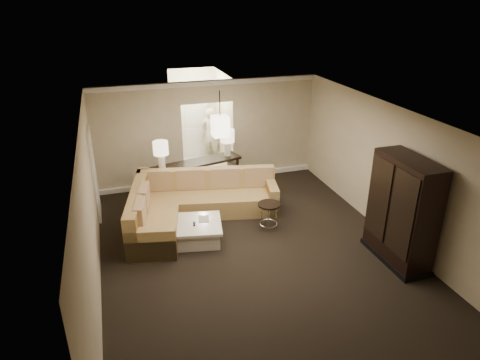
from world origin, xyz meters
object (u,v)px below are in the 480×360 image
object	(u,v)px
console_table	(197,175)
drink_table	(269,211)
sectional_sofa	(191,204)
person	(211,131)
coffee_table	(197,231)
armoire	(402,213)

from	to	relation	value
console_table	drink_table	bearing A→B (deg)	-75.79
sectional_sofa	console_table	world-z (taller)	sectional_sofa
console_table	person	distance (m)	2.61
sectional_sofa	coffee_table	distance (m)	0.95
armoire	drink_table	world-z (taller)	armoire
armoire	person	bearing A→B (deg)	108.31
drink_table	sectional_sofa	bearing A→B (deg)	149.70
sectional_sofa	coffee_table	xyz separation A→B (m)	(-0.06, -0.93, -0.18)
sectional_sofa	armoire	world-z (taller)	armoire
coffee_table	console_table	distance (m)	2.28
sectional_sofa	armoire	size ratio (longest dim) A/B	1.77
console_table	sectional_sofa	bearing A→B (deg)	-121.98
sectional_sofa	drink_table	world-z (taller)	sectional_sofa
person	sectional_sofa	bearing A→B (deg)	93.03
sectional_sofa	console_table	size ratio (longest dim) A/B	1.55
coffee_table	armoire	xyz separation A→B (m)	(3.59, -1.87, 0.81)
console_table	drink_table	distance (m)	2.47
armoire	drink_table	distance (m)	2.78
coffee_table	drink_table	world-z (taller)	drink_table
sectional_sofa	person	bearing A→B (deg)	81.16
coffee_table	armoire	bearing A→B (deg)	-27.51
sectional_sofa	console_table	xyz separation A→B (m)	(0.42, 1.27, 0.15)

